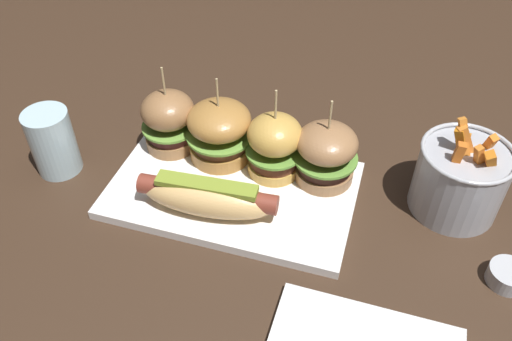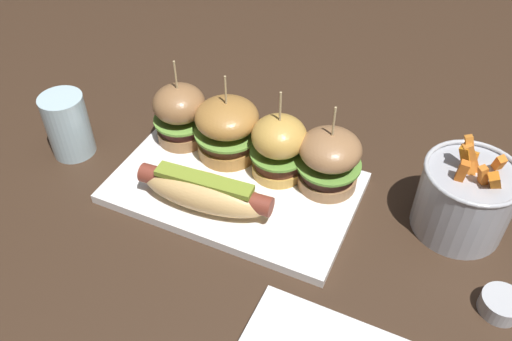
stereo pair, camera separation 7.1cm
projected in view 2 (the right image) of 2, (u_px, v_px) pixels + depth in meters
The scene contains 10 objects.
ground_plane at pixel (234, 191), 0.76m from camera, with size 3.00×3.00×0.00m, color #382619.
platter_main at pixel (234, 188), 0.76m from camera, with size 0.34×0.21×0.01m, color white.
hot_dog at pixel (205, 191), 0.70m from camera, with size 0.19×0.07×0.05m.
slider_far_left at pixel (180, 114), 0.80m from camera, with size 0.08×0.08×0.14m.
slider_center_left at pixel (227, 128), 0.77m from camera, with size 0.10×0.10×0.14m.
slider_center_right at pixel (279, 146), 0.74m from camera, with size 0.08×0.08×0.14m.
slider_far_right at pixel (329, 160), 0.72m from camera, with size 0.09×0.09×0.13m.
fries_bucket at pixel (465, 198), 0.68m from camera, with size 0.12×0.12×0.14m.
sauce_ramekin at pixel (501, 304), 0.61m from camera, with size 0.05×0.05×0.02m.
water_glass at pixel (68, 125), 0.80m from camera, with size 0.07×0.07×0.10m, color silver.
Camera 2 is at (0.26, -0.48, 0.54)m, focal length 36.95 mm.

